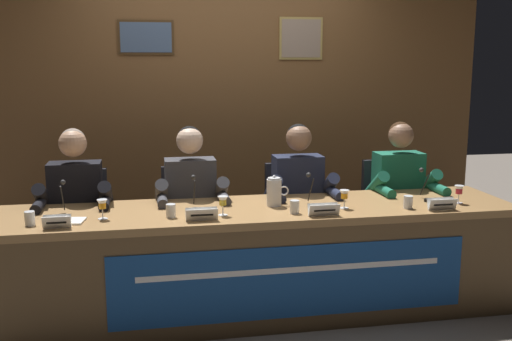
{
  "coord_description": "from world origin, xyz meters",
  "views": [
    {
      "loc": [
        -0.71,
        -3.78,
        1.7
      ],
      "look_at": [
        0.0,
        0.0,
        0.98
      ],
      "focal_mm": 41.88,
      "sensor_mm": 36.0,
      "label": 1
    }
  ],
  "objects_px": {
    "chair_center_right": "(293,224)",
    "juice_glass_center_right": "(344,196)",
    "water_cup_center_right": "(295,208)",
    "panelist_far_right": "(402,191)",
    "juice_glass_far_right": "(459,191)",
    "panelist_far_left": "(75,204)",
    "water_pitcher_central": "(274,192)",
    "nameplate_far_left": "(57,222)",
    "chair_center_left": "(190,229)",
    "juice_glass_far_left": "(102,206)",
    "microphone_far_right": "(426,190)",
    "water_cup_far_left": "(30,219)",
    "nameplate_center_left": "(202,214)",
    "document_stack_far_left": "(66,221)",
    "microphone_center_left": "(195,199)",
    "conference_table": "(260,246)",
    "juice_glass_center_left": "(223,202)",
    "water_cup_center_left": "(171,211)",
    "microphone_center_right": "(312,196)",
    "water_cup_far_right": "(408,203)",
    "panelist_center_left": "(191,199)",
    "chair_far_left": "(80,235)",
    "nameplate_center_right": "(324,210)",
    "microphone_far_left": "(62,205)",
    "nameplate_far_right": "(442,204)",
    "chair_far_right": "(390,219)",
    "panelist_center_right": "(300,195)"
  },
  "relations": [
    {
      "from": "water_cup_far_left",
      "to": "panelist_far_right",
      "type": "xyz_separation_m",
      "value": [
        2.59,
        0.54,
        -0.05
      ]
    },
    {
      "from": "microphone_center_left",
      "to": "juice_glass_center_right",
      "type": "relative_size",
      "value": 1.74
    },
    {
      "from": "nameplate_far_left",
      "to": "chair_center_right",
      "type": "height_order",
      "value": "chair_center_right"
    },
    {
      "from": "conference_table",
      "to": "water_cup_center_right",
      "type": "relative_size",
      "value": 41.11
    },
    {
      "from": "panelist_center_left",
      "to": "microphone_center_right",
      "type": "relative_size",
      "value": 5.73
    },
    {
      "from": "water_cup_center_right",
      "to": "microphone_center_right",
      "type": "xyz_separation_m",
      "value": [
        0.15,
        0.15,
        0.04
      ]
    },
    {
      "from": "nameplate_center_left",
      "to": "water_pitcher_central",
      "type": "distance_m",
      "value": 0.6
    },
    {
      "from": "water_cup_center_right",
      "to": "water_pitcher_central",
      "type": "relative_size",
      "value": 0.4
    },
    {
      "from": "chair_far_left",
      "to": "nameplate_center_right",
      "type": "xyz_separation_m",
      "value": [
        1.58,
        -0.86,
        0.33
      ]
    },
    {
      "from": "water_cup_center_left",
      "to": "microphone_center_right",
      "type": "xyz_separation_m",
      "value": [
        0.93,
        0.11,
        0.04
      ]
    },
    {
      "from": "chair_far_right",
      "to": "water_cup_center_left",
      "type": "bearing_deg",
      "value": -157.99
    },
    {
      "from": "juice_glass_far_left",
      "to": "water_cup_far_left",
      "type": "xyz_separation_m",
      "value": [
        -0.41,
        -0.07,
        -0.05
      ]
    },
    {
      "from": "nameplate_far_right",
      "to": "document_stack_far_left",
      "type": "bearing_deg",
      "value": 176.43
    },
    {
      "from": "water_cup_center_left",
      "to": "document_stack_far_left",
      "type": "distance_m",
      "value": 0.63
    },
    {
      "from": "panelist_center_left",
      "to": "juice_glass_center_right",
      "type": "xyz_separation_m",
      "value": [
        0.97,
        -0.49,
        0.1
      ]
    },
    {
      "from": "nameplate_center_left",
      "to": "juice_glass_far_left",
      "type": "bearing_deg",
      "value": 165.9
    },
    {
      "from": "nameplate_far_left",
      "to": "water_cup_far_left",
      "type": "bearing_deg",
      "value": 148.77
    },
    {
      "from": "chair_center_left",
      "to": "panelist_far_right",
      "type": "relative_size",
      "value": 0.74
    },
    {
      "from": "juice_glass_center_right",
      "to": "water_cup_center_right",
      "type": "relative_size",
      "value": 1.46
    },
    {
      "from": "water_cup_center_right",
      "to": "juice_glass_far_right",
      "type": "height_order",
      "value": "juice_glass_far_right"
    },
    {
      "from": "microphone_far_left",
      "to": "panelist_center_left",
      "type": "xyz_separation_m",
      "value": [
        0.83,
        0.36,
        -0.09
      ]
    },
    {
      "from": "panelist_center_right",
      "to": "panelist_far_right",
      "type": "height_order",
      "value": "same"
    },
    {
      "from": "chair_center_right",
      "to": "chair_center_left",
      "type": "bearing_deg",
      "value": 180.0
    },
    {
      "from": "panelist_center_left",
      "to": "document_stack_far_left",
      "type": "distance_m",
      "value": 0.94
    },
    {
      "from": "panelist_far_left",
      "to": "water_cup_center_left",
      "type": "xyz_separation_m",
      "value": [
        0.63,
        -0.51,
        0.05
      ]
    },
    {
      "from": "water_cup_far_left",
      "to": "microphone_far_left",
      "type": "xyz_separation_m",
      "value": [
        0.16,
        0.19,
        0.04
      ]
    },
    {
      "from": "panelist_far_right",
      "to": "juice_glass_far_right",
      "type": "height_order",
      "value": "panelist_far_right"
    },
    {
      "from": "water_cup_far_left",
      "to": "water_cup_far_right",
      "type": "bearing_deg",
      "value": -0.68
    },
    {
      "from": "chair_far_left",
      "to": "juice_glass_center_right",
      "type": "distance_m",
      "value": 1.93
    },
    {
      "from": "panelist_far_left",
      "to": "water_pitcher_central",
      "type": "distance_m",
      "value": 1.37
    },
    {
      "from": "chair_far_left",
      "to": "document_stack_far_left",
      "type": "height_order",
      "value": "chair_far_left"
    },
    {
      "from": "water_cup_center_right",
      "to": "panelist_far_right",
      "type": "height_order",
      "value": "panelist_far_right"
    },
    {
      "from": "conference_table",
      "to": "juice_glass_center_left",
      "type": "xyz_separation_m",
      "value": [
        -0.25,
        -0.05,
        0.32
      ]
    },
    {
      "from": "panelist_far_left",
      "to": "nameplate_far_right",
      "type": "bearing_deg",
      "value": -15.36
    },
    {
      "from": "juice_glass_center_left",
      "to": "panelist_center_right",
      "type": "height_order",
      "value": "panelist_center_right"
    },
    {
      "from": "nameplate_far_left",
      "to": "water_cup_center_right",
      "type": "xyz_separation_m",
      "value": [
        1.44,
        0.09,
        -0.0
      ]
    },
    {
      "from": "chair_center_right",
      "to": "juice_glass_center_right",
      "type": "relative_size",
      "value": 7.34
    },
    {
      "from": "nameplate_center_left",
      "to": "document_stack_far_left",
      "type": "bearing_deg",
      "value": 171.47
    },
    {
      "from": "nameplate_center_right",
      "to": "microphone_center_right",
      "type": "distance_m",
      "value": 0.25
    },
    {
      "from": "chair_center_left",
      "to": "water_pitcher_central",
      "type": "height_order",
      "value": "water_pitcher_central"
    },
    {
      "from": "juice_glass_far_left",
      "to": "panelist_far_right",
      "type": "xyz_separation_m",
      "value": [
        2.18,
        0.48,
        -0.1
      ]
    },
    {
      "from": "water_cup_center_left",
      "to": "microphone_far_right",
      "type": "xyz_separation_m",
      "value": [
        1.77,
        0.14,
        0.04
      ]
    },
    {
      "from": "microphone_center_left",
      "to": "nameplate_center_right",
      "type": "xyz_separation_m",
      "value": [
        0.78,
        -0.31,
        -0.03
      ]
    },
    {
      "from": "nameplate_far_right",
      "to": "water_cup_far_right",
      "type": "height_order",
      "value": "water_cup_far_right"
    },
    {
      "from": "water_cup_far_left",
      "to": "microphone_far_right",
      "type": "xyz_separation_m",
      "value": [
        2.6,
        0.17,
        0.04
      ]
    },
    {
      "from": "microphone_far_left",
      "to": "chair_far_right",
      "type": "bearing_deg",
      "value": 12.89
    },
    {
      "from": "panelist_far_left",
      "to": "microphone_far_right",
      "type": "relative_size",
      "value": 5.73
    },
    {
      "from": "chair_far_left",
      "to": "nameplate_far_right",
      "type": "bearing_deg",
      "value": -19.74
    },
    {
      "from": "microphone_center_left",
      "to": "chair_center_right",
      "type": "bearing_deg",
      "value": 34.1
    },
    {
      "from": "nameplate_far_right",
      "to": "water_cup_far_right",
      "type": "distance_m",
      "value": 0.21
    }
  ]
}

